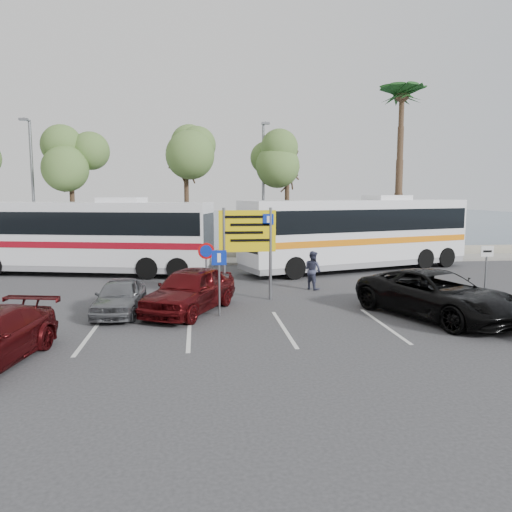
{
  "coord_description": "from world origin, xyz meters",
  "views": [
    {
      "loc": [
        -0.92,
        -15.79,
        4.13
      ],
      "look_at": [
        1.31,
        3.0,
        1.76
      ],
      "focal_mm": 35.0,
      "sensor_mm": 36.0,
      "label": 1
    }
  ],
  "objects": [
    {
      "name": "ground",
      "position": [
        0.0,
        0.0,
        0.0
      ],
      "size": [
        120.0,
        120.0,
        0.0
      ],
      "primitive_type": "plane",
      "color": "#2F2F31",
      "rests_on": "ground"
    },
    {
      "name": "kerb_strip",
      "position": [
        0.0,
        14.0,
        0.07
      ],
      "size": [
        44.0,
        2.4,
        0.15
      ],
      "primitive_type": "cube",
      "color": "gray",
      "rests_on": "ground"
    },
    {
      "name": "seawall",
      "position": [
        0.0,
        16.0,
        0.3
      ],
      "size": [
        48.0,
        0.8,
        0.6
      ],
      "primitive_type": "cube",
      "color": "#9D967E",
      "rests_on": "ground"
    },
    {
      "name": "sea",
      "position": [
        0.0,
        60.0,
        0.01
      ],
      "size": [
        140.0,
        140.0,
        0.0
      ],
      "primitive_type": "plane",
      "color": "#3A4E5D",
      "rests_on": "ground"
    },
    {
      "name": "tree_left",
      "position": [
        -8.0,
        14.0,
        6.0
      ],
      "size": [
        3.2,
        3.2,
        7.2
      ],
      "color": "#382619",
      "rests_on": "kerb_strip"
    },
    {
      "name": "tree_mid",
      "position": [
        -1.5,
        14.0,
        6.65
      ],
      "size": [
        3.2,
        3.2,
        8.0
      ],
      "color": "#382619",
      "rests_on": "kerb_strip"
    },
    {
      "name": "tree_right",
      "position": [
        4.5,
        14.0,
        6.17
      ],
      "size": [
        3.2,
        3.2,
        7.4
      ],
      "color": "#382619",
      "rests_on": "kerb_strip"
    },
    {
      "name": "palm_tree",
      "position": [
        11.5,
        14.0,
        9.87
      ],
      "size": [
        4.8,
        4.8,
        11.2
      ],
      "color": "#382619",
      "rests_on": "kerb_strip"
    },
    {
      "name": "street_lamp_left",
      "position": [
        -10.0,
        13.52,
        4.6
      ],
      "size": [
        0.45,
        1.15,
        8.01
      ],
      "color": "slate",
      "rests_on": "kerb_strip"
    },
    {
      "name": "street_lamp_right",
      "position": [
        3.0,
        13.52,
        4.6
      ],
      "size": [
        0.45,
        1.15,
        8.01
      ],
      "color": "slate",
      "rests_on": "kerb_strip"
    },
    {
      "name": "direction_sign",
      "position": [
        1.0,
        3.2,
        2.43
      ],
      "size": [
        2.2,
        0.12,
        3.6
      ],
      "color": "slate",
      "rests_on": "ground"
    },
    {
      "name": "sign_no_stop",
      "position": [
        -0.6,
        2.38,
        1.58
      ],
      "size": [
        0.6,
        0.08,
        2.35
      ],
      "color": "slate",
      "rests_on": "ground"
    },
    {
      "name": "sign_parking",
      "position": [
        -0.2,
        0.79,
        1.47
      ],
      "size": [
        0.5,
        0.07,
        2.25
      ],
      "color": "slate",
      "rests_on": "ground"
    },
    {
      "name": "sign_taxi",
      "position": [
        9.8,
        1.49,
        1.42
      ],
      "size": [
        0.5,
        0.07,
        2.2
      ],
      "color": "slate",
      "rests_on": "ground"
    },
    {
      "name": "lane_markings",
      "position": [
        -1.14,
        -1.0,
        0.0
      ],
      "size": [
        12.02,
        4.2,
        0.01
      ],
      "primitive_type": null,
      "color": "silver",
      "rests_on": "ground"
    },
    {
      "name": "coach_bus_left",
      "position": [
        -6.5,
        10.5,
        1.83
      ],
      "size": [
        12.94,
        5.53,
        3.95
      ],
      "color": "white",
      "rests_on": "ground"
    },
    {
      "name": "coach_bus_right",
      "position": [
        7.66,
        10.25,
        1.87
      ],
      "size": [
        13.19,
        6.59,
        4.04
      ],
      "color": "white",
      "rests_on": "ground"
    },
    {
      "name": "car_silver_a",
      "position": [
        -3.6,
        1.5,
        0.61
      ],
      "size": [
        1.67,
        3.69,
        1.23
      ],
      "primitive_type": "imported",
      "rotation": [
        0.0,
        0.0,
        -0.06
      ],
      "color": "slate",
      "rests_on": "ground"
    },
    {
      "name": "car_red",
      "position": [
        -1.2,
        1.5,
        0.79
      ],
      "size": [
        3.75,
        4.97,
        1.58
      ],
      "primitive_type": "imported",
      "rotation": [
        0.0,
        0.0,
        -0.47
      ],
      "color": "#4D0B0D",
      "rests_on": "ground"
    },
    {
      "name": "suv_black",
      "position": [
        7.0,
        -0.29,
        0.79
      ],
      "size": [
        4.63,
        6.23,
        1.57
      ],
      "primitive_type": "imported",
      "rotation": [
        0.0,
        0.0,
        0.4
      ],
      "color": "black",
      "rests_on": "ground"
    },
    {
      "name": "pedestrian_far",
      "position": [
        4.04,
        5.12,
        0.83
      ],
      "size": [
        0.96,
        1.02,
        1.67
      ],
      "primitive_type": "imported",
      "rotation": [
        0.0,
        0.0,
        2.12
      ],
      "color": "#373A53",
      "rests_on": "ground"
    }
  ]
}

